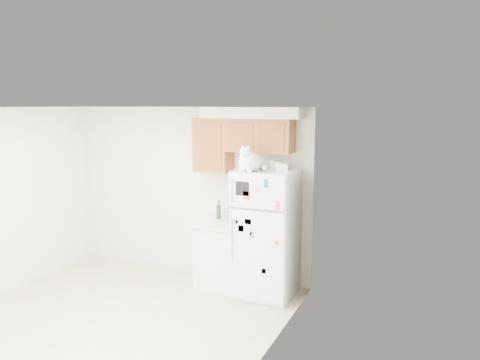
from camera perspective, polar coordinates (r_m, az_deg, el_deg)
The scene contains 9 objects.
ground_plane at distance 5.87m, azimuth -16.05°, elevation -16.80°, with size 3.80×4.00×0.01m, color beige.
room_shell at distance 5.48m, azimuth -14.22°, elevation -0.14°, with size 3.84×4.04×2.52m.
refrigerator at distance 6.23m, azimuth 3.18°, elevation -6.49°, with size 0.76×0.78×1.70m.
base_counter at distance 6.67m, azimuth -2.27°, elevation -8.91°, with size 0.64×0.64×0.92m.
cat at distance 5.88m, azimuth 1.17°, elevation 2.35°, with size 0.34×0.51×0.36m.
storage_box_back at distance 6.14m, azimuth 4.72°, elevation 1.83°, with size 0.18×0.13×0.10m, color white.
storage_box_front at distance 5.97m, azimuth 5.17°, elevation 1.56°, with size 0.15×0.11×0.09m, color white.
bottle_green at distance 6.67m, azimuth -2.64°, elevation -3.58°, with size 0.07×0.07×0.28m, color #19381E, non-canonical shape.
bottle_amber at distance 6.59m, azimuth -1.15°, elevation -3.67°, with size 0.07×0.07×0.29m, color #593814, non-canonical shape.
Camera 1 is at (3.43, -4.03, 2.53)m, focal length 35.00 mm.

